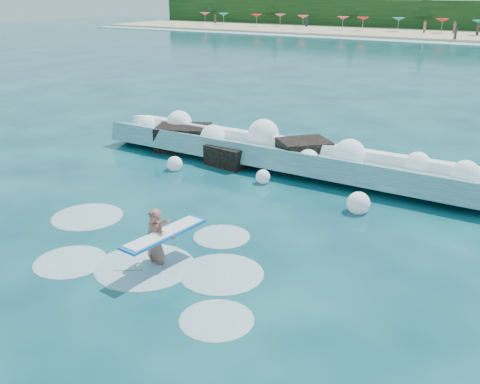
# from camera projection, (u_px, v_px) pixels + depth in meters

# --- Properties ---
(ground) EXTENTS (200.00, 200.00, 0.00)m
(ground) POSITION_uv_depth(u_px,v_px,m) (157.00, 243.00, 15.00)
(ground) COLOR #072B3E
(ground) RESTS_ON ground
(breaking_wave) EXTENTS (15.99, 2.58, 1.38)m
(breaking_wave) POSITION_uv_depth(u_px,v_px,m) (281.00, 155.00, 21.32)
(breaking_wave) COLOR teal
(breaking_wave) RESTS_ON ground
(rock_cluster) EXTENTS (8.31, 3.19, 1.34)m
(rock_cluster) POSITION_uv_depth(u_px,v_px,m) (233.00, 149.00, 22.41)
(rock_cluster) COLOR black
(rock_cluster) RESTS_ON ground
(surfer_with_board) EXTENTS (1.06, 2.99, 1.85)m
(surfer_with_board) POSITION_uv_depth(u_px,v_px,m) (158.00, 241.00, 13.57)
(surfer_with_board) COLOR #9B5648
(surfer_with_board) RESTS_ON ground
(wave_spray) EXTENTS (14.75, 4.26, 1.81)m
(wave_spray) POSITION_uv_depth(u_px,v_px,m) (275.00, 145.00, 21.27)
(wave_spray) COLOR white
(wave_spray) RESTS_ON ground
(surf_foam) EXTENTS (8.56, 5.18, 0.13)m
(surf_foam) POSITION_uv_depth(u_px,v_px,m) (147.00, 256.00, 14.27)
(surf_foam) COLOR silver
(surf_foam) RESTS_ON ground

